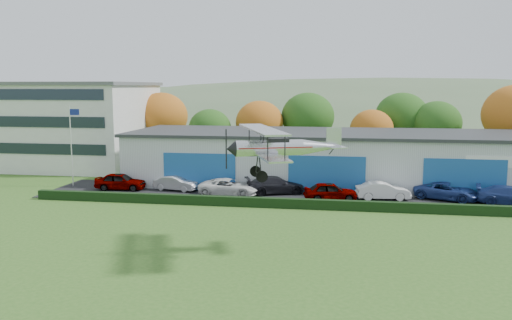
# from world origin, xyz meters

# --- Properties ---
(ground) EXTENTS (300.00, 300.00, 0.00)m
(ground) POSITION_xyz_m (0.00, 0.00, 0.00)
(ground) COLOR #315D1D
(ground) RESTS_ON ground
(apron) EXTENTS (48.00, 9.00, 0.05)m
(apron) POSITION_xyz_m (3.00, 21.00, 0.03)
(apron) COLOR black
(apron) RESTS_ON ground
(hedge) EXTENTS (46.00, 0.60, 0.80)m
(hedge) POSITION_xyz_m (3.00, 16.20, 0.40)
(hedge) COLOR black
(hedge) RESTS_ON ground
(hangar) EXTENTS (40.60, 12.60, 5.30)m
(hangar) POSITION_xyz_m (5.00, 27.98, 2.66)
(hangar) COLOR #B2B7BC
(hangar) RESTS_ON ground
(office_block) EXTENTS (20.60, 15.60, 10.40)m
(office_block) POSITION_xyz_m (-28.00, 35.00, 5.21)
(office_block) COLOR silver
(office_block) RESTS_ON ground
(flagpole) EXTENTS (1.05, 0.10, 8.00)m
(flagpole) POSITION_xyz_m (-19.88, 22.00, 4.78)
(flagpole) COLOR silver
(flagpole) RESTS_ON ground
(tree_belt) EXTENTS (75.70, 13.22, 10.12)m
(tree_belt) POSITION_xyz_m (0.85, 40.62, 5.61)
(tree_belt) COLOR #3D2614
(tree_belt) RESTS_ON ground
(distant_hills) EXTENTS (430.00, 196.00, 56.00)m
(distant_hills) POSITION_xyz_m (-4.38, 140.00, -13.05)
(distant_hills) COLOR #4C6642
(distant_hills) RESTS_ON ground
(car_0) EXTENTS (4.87, 2.23, 1.62)m
(car_0) POSITION_xyz_m (-14.57, 21.02, 0.86)
(car_0) COLOR gray
(car_0) RESTS_ON apron
(car_1) EXTENTS (4.44, 2.23, 1.40)m
(car_1) POSITION_xyz_m (-9.19, 21.53, 0.75)
(car_1) COLOR silver
(car_1) RESTS_ON apron
(car_2) EXTENTS (5.43, 2.52, 1.51)m
(car_2) POSITION_xyz_m (-3.76, 20.18, 0.80)
(car_2) COLOR silver
(car_2) RESTS_ON apron
(car_3) EXTENTS (5.97, 4.02, 1.60)m
(car_3) POSITION_xyz_m (0.36, 21.55, 0.85)
(car_3) COLOR black
(car_3) RESTS_ON apron
(car_4) EXTENTS (4.85, 2.66, 1.57)m
(car_4) POSITION_xyz_m (5.42, 19.53, 0.83)
(car_4) COLOR gray
(car_4) RESTS_ON apron
(car_5) EXTENTS (4.82, 2.21, 1.53)m
(car_5) POSITION_xyz_m (9.95, 20.61, 0.82)
(car_5) COLOR silver
(car_5) RESTS_ON apron
(car_6) EXTENTS (5.99, 4.45, 1.51)m
(car_6) POSITION_xyz_m (15.47, 21.42, 0.81)
(car_6) COLOR navy
(car_6) RESTS_ON apron
(car_7) EXTENTS (5.81, 3.43, 1.58)m
(car_7) POSITION_xyz_m (20.33, 20.02, 0.84)
(car_7) COLOR navy
(car_7) RESTS_ON apron
(biplane) EXTENTS (7.02, 7.90, 2.99)m
(biplane) POSITION_xyz_m (2.62, 4.80, 6.42)
(biplane) COLOR silver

